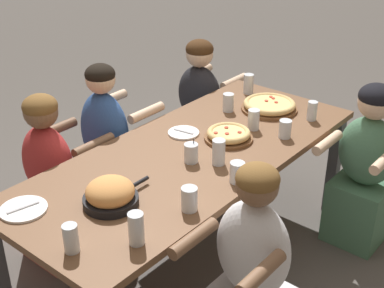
{
  "coord_description": "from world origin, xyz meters",
  "views": [
    {
      "loc": [
        -2.02,
        -1.67,
        2.17
      ],
      "look_at": [
        0.0,
        0.0,
        0.81
      ],
      "focal_mm": 50.0,
      "sensor_mm": 36.0,
      "label": 1
    }
  ],
  "objects": [
    {
      "name": "drinking_glass_f",
      "position": [
        0.49,
        -0.3,
        0.81
      ],
      "size": [
        0.07,
        0.07,
        0.11
      ],
      "color": "silver",
      "rests_on": "dining_table"
    },
    {
      "name": "pizza_board_second",
      "position": [
        0.25,
        -0.07,
        0.79
      ],
      "size": [
        0.29,
        0.29,
        0.06
      ],
      "color": "brown",
      "rests_on": "dining_table"
    },
    {
      "name": "drinking_glass_a",
      "position": [
        -0.98,
        -0.17,
        0.82
      ],
      "size": [
        0.06,
        0.06,
        0.13
      ],
      "color": "silver",
      "rests_on": "dining_table"
    },
    {
      "name": "diner_far_midleft",
      "position": [
        -0.48,
        0.68,
        0.49
      ],
      "size": [
        0.51,
        0.4,
        1.08
      ],
      "rotation": [
        0.0,
        0.0,
        -1.57
      ],
      "color": "#B22D2D",
      "rests_on": "ground"
    },
    {
      "name": "drinking_glass_g",
      "position": [
        -0.1,
        -0.38,
        0.81
      ],
      "size": [
        0.08,
        0.08,
        0.11
      ],
      "color": "silver",
      "rests_on": "dining_table"
    },
    {
      "name": "diner_near_midleft",
      "position": [
        -0.4,
        -0.68,
        0.5
      ],
      "size": [
        0.51,
        0.4,
        1.1
      ],
      "rotation": [
        0.0,
        0.0,
        1.57
      ],
      "color": "silver",
      "rests_on": "ground"
    },
    {
      "name": "drinking_glass_b",
      "position": [
        0.59,
        0.18,
        0.81
      ],
      "size": [
        0.07,
        0.07,
        0.12
      ],
      "color": "silver",
      "rests_on": "dining_table"
    },
    {
      "name": "drinking_glass_c",
      "position": [
        -0.01,
        -0.19,
        0.82
      ],
      "size": [
        0.07,
        0.07,
        0.14
      ],
      "color": "silver",
      "rests_on": "dining_table"
    },
    {
      "name": "diner_far_center",
      "position": [
        -0.04,
        0.68,
        0.52
      ],
      "size": [
        0.51,
        0.4,
        1.14
      ],
      "rotation": [
        0.0,
        0.0,
        -1.57
      ],
      "color": "#2D5193",
      "rests_on": "ground"
    },
    {
      "name": "skillet_bowl",
      "position": [
        -0.64,
        -0.04,
        0.82
      ],
      "size": [
        0.38,
        0.26,
        0.13
      ],
      "color": "black",
      "rests_on": "dining_table"
    },
    {
      "name": "drinking_glass_e",
      "position": [
        -0.44,
        -0.35,
        0.81
      ],
      "size": [
        0.08,
        0.08,
        0.12
      ],
      "color": "silver",
      "rests_on": "dining_table"
    },
    {
      "name": "cocktail_glass_blue",
      "position": [
        -0.09,
        -0.07,
        0.81
      ],
      "size": [
        0.08,
        0.08,
        0.13
      ],
      "color": "silver",
      "rests_on": "dining_table"
    },
    {
      "name": "diner_far_right",
      "position": [
        0.91,
        0.68,
        0.49
      ],
      "size": [
        0.51,
        0.4,
        1.07
      ],
      "rotation": [
        0.0,
        0.0,
        -1.57
      ],
      "color": "#232328",
      "rests_on": "ground"
    },
    {
      "name": "empty_plate_b",
      "position": [
        -0.94,
        0.24,
        0.77
      ],
      "size": [
        0.22,
        0.22,
        0.02
      ],
      "color": "white",
      "rests_on": "dining_table"
    },
    {
      "name": "drinking_glass_j",
      "position": [
        -0.77,
        -0.34,
        0.83
      ],
      "size": [
        0.07,
        0.07,
        0.15
      ],
      "color": "silver",
      "rests_on": "dining_table"
    },
    {
      "name": "empty_plate_a",
      "position": [
        0.15,
        0.19,
        0.77
      ],
      "size": [
        0.19,
        0.19,
        0.02
      ],
      "color": "white",
      "rests_on": "dining_table"
    },
    {
      "name": "dining_table",
      "position": [
        0.0,
        0.0,
        0.68
      ],
      "size": [
        2.2,
        0.92,
        0.76
      ],
      "color": "brown",
      "rests_on": "ground"
    },
    {
      "name": "drinking_glass_i",
      "position": [
        0.92,
        0.25,
        0.82
      ],
      "size": [
        0.07,
        0.07,
        0.14
      ],
      "color": "silver",
      "rests_on": "dining_table"
    },
    {
      "name": "drinking_glass_d",
      "position": [
        0.46,
        -0.1,
        0.82
      ],
      "size": [
        0.07,
        0.07,
        0.13
      ],
      "color": "silver",
      "rests_on": "dining_table"
    },
    {
      "name": "pizza_board_main",
      "position": [
        0.77,
        -0.02,
        0.79
      ],
      "size": [
        0.37,
        0.37,
        0.06
      ],
      "color": "brown",
      "rests_on": "dining_table"
    },
    {
      "name": "drinking_glass_h",
      "position": [
        0.81,
        -0.3,
        0.82
      ],
      "size": [
        0.06,
        0.06,
        0.12
      ],
      "color": "silver",
      "rests_on": "dining_table"
    },
    {
      "name": "ground_plane",
      "position": [
        0.0,
        0.0,
        0.0
      ],
      "size": [
        18.0,
        18.0,
        0.0
      ],
      "primitive_type": "plane",
      "color": "#514C47",
      "rests_on": "ground"
    },
    {
      "name": "diner_near_right",
      "position": [
        0.84,
        -0.68,
        0.5
      ],
      "size": [
        0.51,
        0.4,
        1.08
      ],
      "rotation": [
        0.0,
        0.0,
        1.57
      ],
      "color": "#477556",
      "rests_on": "ground"
    }
  ]
}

